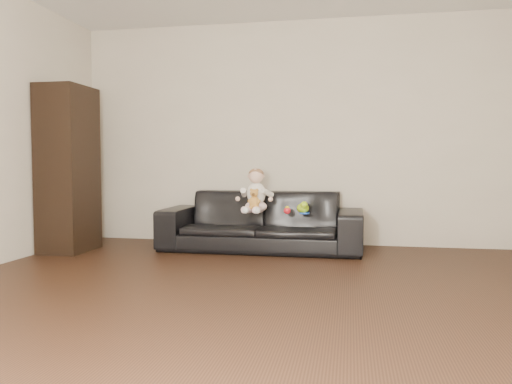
% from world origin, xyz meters
% --- Properties ---
extents(floor, '(5.50, 5.50, 0.00)m').
position_xyz_m(floor, '(0.00, 0.00, 0.00)').
color(floor, '#311C11').
rests_on(floor, ground).
extents(wall_back, '(5.00, 0.00, 5.00)m').
position_xyz_m(wall_back, '(0.00, 2.75, 1.30)').
color(wall_back, beige).
rests_on(wall_back, ground).
extents(sofa, '(2.18, 0.87, 0.63)m').
position_xyz_m(sofa, '(-0.24, 2.25, 0.32)').
color(sofa, black).
rests_on(sofa, floor).
extents(cabinet, '(0.44, 0.61, 1.76)m').
position_xyz_m(cabinet, '(-2.26, 1.78, 0.88)').
color(cabinet, black).
rests_on(cabinet, floor).
extents(shelf_item, '(0.18, 0.25, 0.28)m').
position_xyz_m(shelf_item, '(-2.24, 1.78, 1.28)').
color(shelf_item, silver).
rests_on(shelf_item, cabinet).
extents(baby, '(0.35, 0.42, 0.47)m').
position_xyz_m(baby, '(-0.28, 2.13, 0.63)').
color(baby, silver).
rests_on(baby, sofa).
extents(teddy_bear, '(0.14, 0.14, 0.20)m').
position_xyz_m(teddy_bear, '(-0.27, 1.99, 0.58)').
color(teddy_bear, '#C28837').
rests_on(teddy_bear, sofa).
extents(toy_green, '(0.14, 0.16, 0.11)m').
position_xyz_m(toy_green, '(0.22, 2.15, 0.47)').
color(toy_green, '#A6DB19').
rests_on(toy_green, sofa).
extents(toy_rattle, '(0.10, 0.10, 0.07)m').
position_xyz_m(toy_rattle, '(0.07, 2.03, 0.45)').
color(toy_rattle, red).
rests_on(toy_rattle, sofa).
extents(toy_blue_disc, '(0.12, 0.12, 0.01)m').
position_xyz_m(toy_blue_disc, '(0.24, 2.10, 0.42)').
color(toy_blue_disc, blue).
rests_on(toy_blue_disc, sofa).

